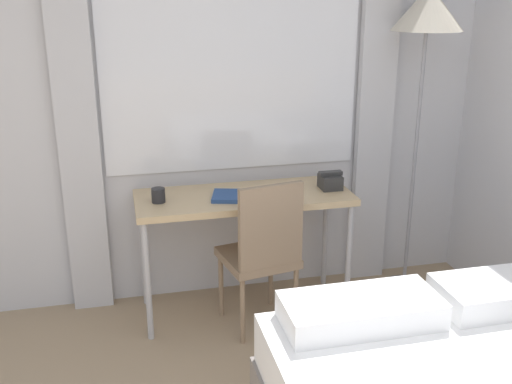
% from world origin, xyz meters
% --- Properties ---
extents(wall_back_with_window, '(4.64, 0.13, 2.70)m').
position_xyz_m(wall_back_with_window, '(0.03, 2.66, 1.35)').
color(wall_back_with_window, silver).
rests_on(wall_back_with_window, ground_plane).
extents(desk, '(1.29, 0.50, 0.77)m').
position_xyz_m(desk, '(0.21, 2.33, 0.70)').
color(desk, tan).
rests_on(desk, ground_plane).
extents(desk_chair, '(0.47, 0.47, 0.94)m').
position_xyz_m(desk_chair, '(0.27, 2.08, 0.52)').
color(desk_chair, '#8C7259').
rests_on(desk_chair, ground_plane).
extents(standing_lamp, '(0.42, 0.42, 1.96)m').
position_xyz_m(standing_lamp, '(1.33, 2.35, 1.74)').
color(standing_lamp, '#4C4C51').
rests_on(standing_lamp, ground_plane).
extents(telephone, '(0.14, 0.13, 0.11)m').
position_xyz_m(telephone, '(0.75, 2.32, 0.82)').
color(telephone, '#2D2D2D').
rests_on(telephone, desk).
extents(book, '(0.26, 0.25, 0.02)m').
position_xyz_m(book, '(0.13, 2.29, 0.78)').
color(book, navy).
rests_on(book, desk).
extents(mug, '(0.08, 0.08, 0.08)m').
position_xyz_m(mug, '(-0.29, 2.31, 0.81)').
color(mug, '#262628').
rests_on(mug, desk).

